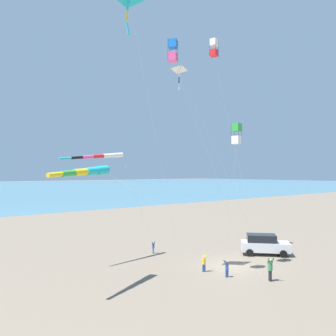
% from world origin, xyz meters
% --- Properties ---
extents(ground_plane, '(600.00, 600.00, 0.00)m').
position_xyz_m(ground_plane, '(0.00, 0.00, 0.00)').
color(ground_plane, '#756654').
extents(parked_car, '(4.45, 4.23, 1.85)m').
position_xyz_m(parked_car, '(0.50, -5.27, 0.95)').
color(parked_car, silver).
rests_on(parked_car, ground_plane).
extents(cooler_box, '(0.62, 0.42, 0.42)m').
position_xyz_m(cooler_box, '(2.68, -6.18, 0.21)').
color(cooler_box, orange).
rests_on(cooler_box, ground_plane).
extents(person_adult_flyer, '(0.62, 0.59, 1.73)m').
position_xyz_m(person_adult_flyer, '(-4.40, 1.01, 0.94)').
color(person_adult_flyer, '#232328').
rests_on(person_adult_flyer, ground_plane).
extents(person_child_green_jacket, '(0.42, 0.38, 1.17)m').
position_xyz_m(person_child_green_jacket, '(7.37, 2.31, 0.64)').
color(person_child_green_jacket, '#335199').
rests_on(person_child_green_jacket, ground_plane).
extents(person_child_grey_jacket, '(0.42, 0.47, 1.35)m').
position_xyz_m(person_child_grey_jacket, '(0.11, 2.96, 0.73)').
color(person_child_grey_jacket, '#335199').
rests_on(person_child_grey_jacket, ground_plane).
extents(person_bystander_far, '(0.38, 0.44, 1.25)m').
position_xyz_m(person_bystander_far, '(-1.91, 2.68, 0.68)').
color(person_bystander_far, '#335199').
rests_on(person_bystander_far, ground_plane).
extents(kite_box_rainbow_low_near, '(2.82, 11.50, 17.10)m').
position_xyz_m(kite_box_rainbow_low_near, '(0.37, 5.83, 16.30)').
color(kite_box_rainbow_low_near, blue).
rests_on(kite_box_rainbow_low_near, ground_plane).
extents(kite_box_orange_high_right, '(2.41, 4.62, 20.54)m').
position_xyz_m(kite_box_orange_high_right, '(4.48, -2.89, 19.68)').
color(kite_box_orange_high_right, white).
rests_on(kite_box_orange_high_right, ground_plane).
extents(kite_delta_small_distant, '(4.36, 7.74, 17.13)m').
position_xyz_m(kite_delta_small_distant, '(4.80, 1.35, 16.74)').
color(kite_delta_small_distant, white).
rests_on(kite_delta_small_distant, ground_plane).
extents(kite_windsock_long_streamer_right, '(1.59, 10.32, 9.34)m').
position_xyz_m(kite_windsock_long_streamer_right, '(7.70, 7.56, 8.95)').
color(kite_windsock_long_streamer_right, white).
rests_on(kite_windsock_long_streamer_right, ground_plane).
extents(kite_box_purple_drifting, '(4.04, 3.25, 11.52)m').
position_xyz_m(kite_box_purple_drifting, '(-0.54, -0.11, 10.68)').
color(kite_box_purple_drifting, green).
rests_on(kite_box_purple_drifting, ground_plane).
extents(kite_windsock_blue_topmost, '(6.20, 14.75, 8.05)m').
position_xyz_m(kite_windsock_blue_topmost, '(2.05, 11.60, 7.62)').
color(kite_windsock_blue_topmost, '#1EB7C6').
rests_on(kite_windsock_blue_topmost, ground_plane).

